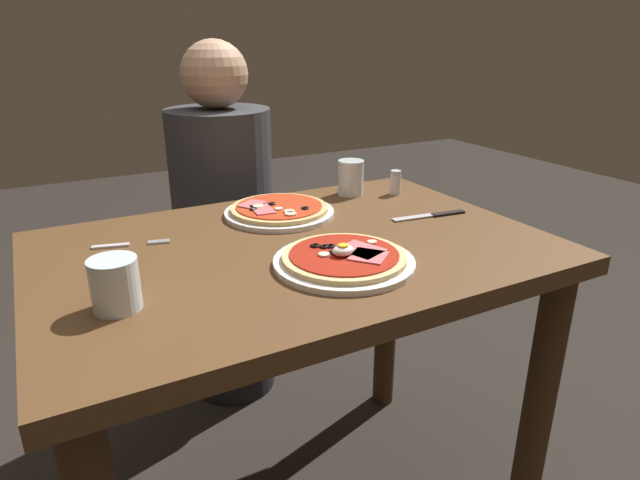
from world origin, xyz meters
name	(u,v)px	position (x,y,z in m)	size (l,w,h in m)	color
dining_table	(297,304)	(0.00, 0.00, 0.63)	(1.06, 0.73, 0.77)	brown
pizza_foreground	(344,259)	(0.03, -0.15, 0.79)	(0.27, 0.27, 0.05)	white
pizza_across_left	(279,211)	(0.05, 0.19, 0.79)	(0.27, 0.27, 0.03)	white
water_glass_near	(116,288)	(-0.38, -0.12, 0.81)	(0.08, 0.08, 0.09)	silver
water_glass_far	(351,180)	(0.30, 0.27, 0.82)	(0.07, 0.07, 0.10)	silver
fork	(125,245)	(-0.32, 0.16, 0.78)	(0.16, 0.05, 0.00)	silver
knife	(433,215)	(0.38, 0.01, 0.78)	(0.20, 0.04, 0.01)	silver
salt_shaker	(395,183)	(0.41, 0.21, 0.81)	(0.03, 0.03, 0.07)	white
diner_person	(225,239)	(0.05, 0.64, 0.56)	(0.32, 0.32, 1.18)	black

